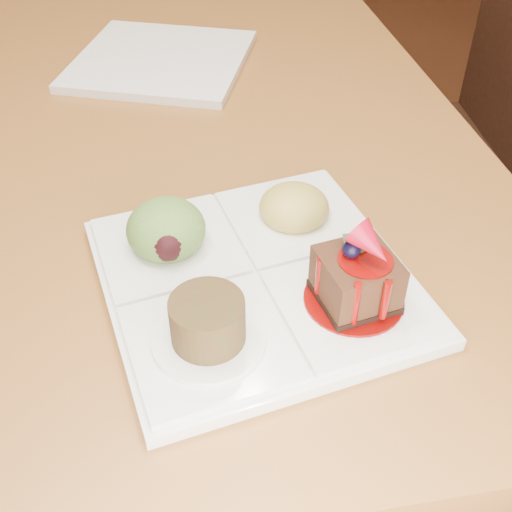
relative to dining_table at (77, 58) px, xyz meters
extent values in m
plane|color=#5A2E19|center=(0.00, 0.00, -0.68)|extent=(6.00, 6.00, 0.00)
cube|color=brown|center=(0.00, 0.00, 0.05)|extent=(1.00, 1.80, 0.04)
cylinder|color=brown|center=(0.44, 0.84, -0.33)|extent=(0.06, 0.06, 0.71)
cube|color=black|center=(0.67, 0.02, -0.28)|extent=(0.41, 0.41, 0.04)
cylinder|color=black|center=(0.82, -0.16, -0.49)|extent=(0.03, 0.03, 0.39)
cylinder|color=black|center=(0.49, -0.13, -0.49)|extent=(0.03, 0.03, 0.39)
cylinder|color=black|center=(0.84, 0.17, -0.49)|extent=(0.03, 0.03, 0.39)
cylinder|color=black|center=(0.52, 0.19, -0.49)|extent=(0.03, 0.03, 0.39)
cube|color=white|center=(0.19, -0.68, 0.07)|extent=(0.30, 0.30, 0.01)
cube|color=white|center=(0.26, -0.73, 0.08)|extent=(0.14, 0.14, 0.01)
cube|color=white|center=(0.14, -0.75, 0.08)|extent=(0.14, 0.14, 0.01)
cube|color=white|center=(0.12, -0.63, 0.08)|extent=(0.14, 0.14, 0.01)
cube|color=white|center=(0.24, -0.60, 0.08)|extent=(0.14, 0.14, 0.01)
cylinder|color=#660503|center=(0.26, -0.73, 0.09)|extent=(0.08, 0.08, 0.00)
cube|color=black|center=(0.26, -0.73, 0.09)|extent=(0.07, 0.07, 0.01)
cube|color=#381F0F|center=(0.26, -0.73, 0.11)|extent=(0.07, 0.07, 0.04)
cylinder|color=#660503|center=(0.26, -0.73, 0.13)|extent=(0.04, 0.04, 0.00)
sphere|color=black|center=(0.26, -0.72, 0.14)|extent=(0.02, 0.02, 0.02)
cone|color=#A40A20|center=(0.27, -0.73, 0.15)|extent=(0.05, 0.05, 0.04)
cube|color=#134D1C|center=(0.27, -0.72, 0.14)|extent=(0.02, 0.02, 0.01)
cube|color=#134D1C|center=(0.26, -0.71, 0.14)|extent=(0.01, 0.02, 0.01)
cylinder|color=#660503|center=(0.25, -0.76, 0.11)|extent=(0.01, 0.01, 0.04)
cylinder|color=#660503|center=(0.28, -0.76, 0.11)|extent=(0.01, 0.01, 0.04)
cylinder|color=#660503|center=(0.23, -0.72, 0.11)|extent=(0.01, 0.01, 0.04)
cylinder|color=white|center=(0.14, -0.75, 0.09)|extent=(0.09, 0.09, 0.00)
cylinder|color=#421F13|center=(0.14, -0.75, 0.11)|extent=(0.06, 0.06, 0.04)
cylinder|color=#4E2910|center=(0.14, -0.75, 0.12)|extent=(0.05, 0.05, 0.00)
ellipsoid|color=olive|center=(0.12, -0.63, 0.10)|extent=(0.07, 0.07, 0.05)
ellipsoid|color=black|center=(0.12, -0.65, 0.10)|extent=(0.04, 0.03, 0.03)
ellipsoid|color=#B09B3F|center=(0.24, -0.60, 0.09)|extent=(0.07, 0.07, 0.04)
cube|color=orange|center=(0.25, -0.60, 0.10)|extent=(0.02, 0.02, 0.01)
cube|color=#507519|center=(0.25, -0.59, 0.10)|extent=(0.02, 0.02, 0.02)
cube|color=orange|center=(0.23, -0.59, 0.10)|extent=(0.02, 0.02, 0.02)
cube|color=#507519|center=(0.23, -0.60, 0.10)|extent=(0.02, 0.02, 0.02)
cube|color=orange|center=(0.23, -0.62, 0.10)|extent=(0.02, 0.02, 0.01)
cube|color=#507519|center=(0.24, -0.62, 0.10)|extent=(0.02, 0.02, 0.01)
cube|color=orange|center=(0.25, -0.61, 0.10)|extent=(0.02, 0.02, 0.02)
cube|color=white|center=(0.14, -0.20, 0.07)|extent=(0.30, 0.30, 0.01)
camera|label=1|loc=(0.12, -1.09, 0.46)|focal=45.00mm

